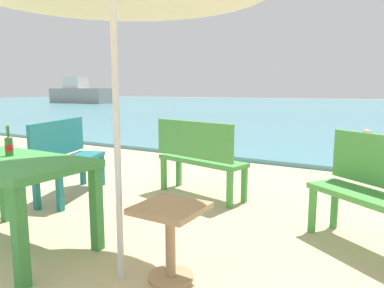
{
  "coord_description": "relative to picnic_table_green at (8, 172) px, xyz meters",
  "views": [
    {
      "loc": [
        2.1,
        -1.06,
        1.31
      ],
      "look_at": [
        -0.33,
        3.0,
        0.6
      ],
      "focal_mm": 33.32,
      "sensor_mm": 36.0,
      "label": 1
    }
  ],
  "objects": [
    {
      "name": "sea_water",
      "position": [
        0.65,
        29.4,
        -0.61
      ],
      "size": [
        120.0,
        50.0,
        0.08
      ],
      "primitive_type": "cube",
      "color": "teal",
      "rests_on": "ground_plane"
    },
    {
      "name": "picnic_table_green",
      "position": [
        0.0,
        0.0,
        0.0
      ],
      "size": [
        1.4,
        0.8,
        0.76
      ],
      "color": "#3D8C42",
      "rests_on": "ground_plane"
    },
    {
      "name": "beer_bottle_amber",
      "position": [
        -0.12,
        0.1,
        0.2
      ],
      "size": [
        0.07,
        0.07,
        0.26
      ],
      "color": "#2D662D",
      "rests_on": "picnic_table_green"
    },
    {
      "name": "side_table_wood",
      "position": [
        1.43,
        0.25,
        -0.3
      ],
      "size": [
        0.44,
        0.44,
        0.54
      ],
      "color": "tan",
      "rests_on": "ground_plane"
    },
    {
      "name": "bench_teal_center",
      "position": [
        -0.81,
        1.26,
        -0.11
      ],
      "size": [
        0.77,
        1.25,
        0.95
      ],
      "color": "#237275",
      "rests_on": "ground_plane"
    },
    {
      "name": "bench_green_left",
      "position": [
        2.66,
        1.49,
        -0.11
      ],
      "size": [
        1.2,
        0.97,
        0.95
      ],
      "color": "#4C9E47",
      "rests_on": "ground_plane"
    },
    {
      "name": "bench_green_right",
      "position": [
        0.61,
        2.06,
        -0.11
      ],
      "size": [
        1.25,
        0.61,
        0.95
      ],
      "color": "#4C9E47",
      "rests_on": "ground_plane"
    },
    {
      "name": "swimmer_person",
      "position": [
        2.08,
        6.82,
        -0.41
      ],
      "size": [
        0.34,
        0.34,
        0.41
      ],
      "color": "tan",
      "rests_on": "sea_water"
    },
    {
      "name": "boat_ferry",
      "position": [
        -25.36,
        23.42,
        0.35
      ],
      "size": [
        7.05,
        1.92,
        2.56
      ],
      "color": "gray",
      "rests_on": "sea_water"
    }
  ]
}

